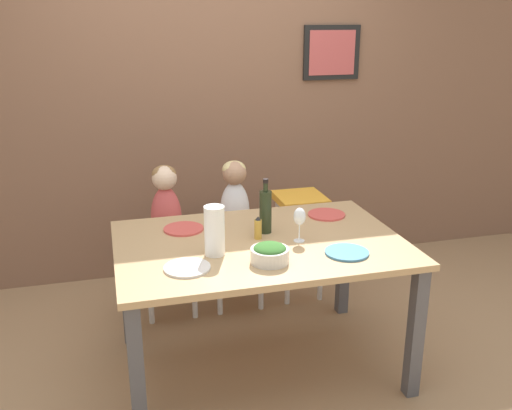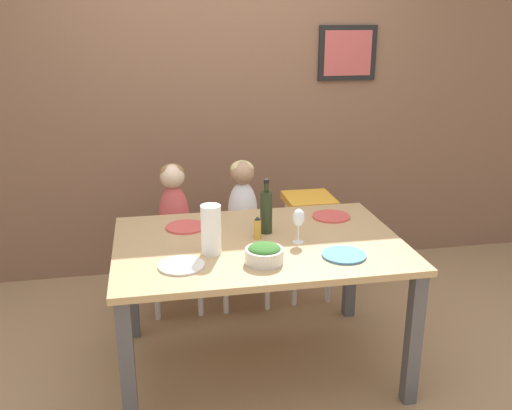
{
  "view_description": "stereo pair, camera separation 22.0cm",
  "coord_description": "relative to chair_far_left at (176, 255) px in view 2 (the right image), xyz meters",
  "views": [
    {
      "loc": [
        -0.76,
        -2.76,
        1.94
      ],
      "look_at": [
        0.0,
        0.08,
        0.96
      ],
      "focal_mm": 40.0,
      "sensor_mm": 36.0,
      "label": 1
    },
    {
      "loc": [
        -0.55,
        -2.81,
        1.94
      ],
      "look_at": [
        0.0,
        0.08,
        0.96
      ],
      "focal_mm": 40.0,
      "sensor_mm": 36.0,
      "label": 2
    }
  ],
  "objects": [
    {
      "name": "dinner_plate_back_right",
      "position": [
        0.92,
        -0.5,
        0.39
      ],
      "size": [
        0.23,
        0.23,
        0.01
      ],
      "color": "#D14C47",
      "rests_on": "dining_table"
    },
    {
      "name": "dinner_plate_back_left",
      "position": [
        0.04,
        -0.51,
        0.39
      ],
      "size": [
        0.23,
        0.23,
        0.01
      ],
      "color": "#D14C47",
      "rests_on": "dining_table"
    },
    {
      "name": "dinner_plate_front_right",
      "position": [
        0.8,
        -1.07,
        0.39
      ],
      "size": [
        0.23,
        0.23,
        0.01
      ],
      "color": "teal",
      "rests_on": "dining_table"
    },
    {
      "name": "chair_far_left",
      "position": [
        0.0,
        0.0,
        0.0
      ],
      "size": [
        0.39,
        0.41,
        0.46
      ],
      "color": "silver",
      "rests_on": "ground_plane"
    },
    {
      "name": "wine_bottle",
      "position": [
        0.48,
        -0.67,
        0.52
      ],
      "size": [
        0.07,
        0.07,
        0.31
      ],
      "color": "#232D19",
      "rests_on": "dining_table"
    },
    {
      "name": "paper_towel_roll",
      "position": [
        0.15,
        -0.9,
        0.52
      ],
      "size": [
        0.1,
        0.1,
        0.26
      ],
      "color": "white",
      "rests_on": "dining_table"
    },
    {
      "name": "person_child_left",
      "position": [
        -0.0,
        0.0,
        0.37
      ],
      "size": [
        0.2,
        0.18,
        0.56
      ],
      "color": "#C64C4C",
      "rests_on": "chair_far_left"
    },
    {
      "name": "salad_bowl_large",
      "position": [
        0.39,
        -1.07,
        0.44
      ],
      "size": [
        0.19,
        0.19,
        0.1
      ],
      "color": "silver",
      "rests_on": "dining_table"
    },
    {
      "name": "dinner_plate_front_left",
      "position": [
        -0.02,
        -1.04,
        0.39
      ],
      "size": [
        0.23,
        0.23,
        0.01
      ],
      "color": "silver",
      "rests_on": "dining_table"
    },
    {
      "name": "ground_plane",
      "position": [
        0.42,
        -0.79,
        -0.39
      ],
      "size": [
        14.0,
        14.0,
        0.0
      ],
      "primitive_type": "plane",
      "color": "#9E7A56"
    },
    {
      "name": "person_child_center",
      "position": [
        0.46,
        0.0,
        0.37
      ],
      "size": [
        0.2,
        0.18,
        0.56
      ],
      "color": "silver",
      "rests_on": "chair_far_center"
    },
    {
      "name": "chair_right_highchair",
      "position": [
        0.93,
        0.0,
        0.19
      ],
      "size": [
        0.33,
        0.35,
        0.75
      ],
      "color": "silver",
      "rests_on": "ground_plane"
    },
    {
      "name": "condiment_bottle_hot_sauce",
      "position": [
        0.41,
        -0.75,
        0.45
      ],
      "size": [
        0.04,
        0.04,
        0.13
      ],
      "color": "#BC8E33",
      "rests_on": "dining_table"
    },
    {
      "name": "dining_table",
      "position": [
        0.42,
        -0.79,
        0.29
      ],
      "size": [
        1.54,
        1.05,
        0.78
      ],
      "color": "tan",
      "rests_on": "ground_plane"
    },
    {
      "name": "wine_glass_near",
      "position": [
        0.62,
        -0.85,
        0.52
      ],
      "size": [
        0.07,
        0.07,
        0.19
      ],
      "color": "white",
      "rests_on": "dining_table"
    },
    {
      "name": "chair_far_center",
      "position": [
        0.46,
        0.0,
        0.0
      ],
      "size": [
        0.39,
        0.41,
        0.46
      ],
      "color": "silver",
      "rests_on": "ground_plane"
    },
    {
      "name": "wall_back",
      "position": [
        0.42,
        0.66,
        0.96
      ],
      "size": [
        10.0,
        0.09,
        2.7
      ],
      "color": "brown",
      "rests_on": "ground_plane"
    }
  ]
}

